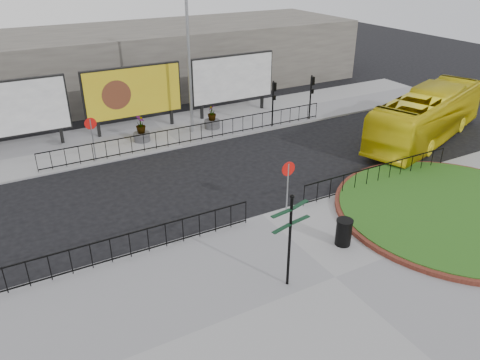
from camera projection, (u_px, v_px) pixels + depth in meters
ground at (262, 217)px, 20.63m from camera, size 90.00×90.00×0.00m
pavement_near at (335, 278)px, 16.69m from camera, size 30.00×10.00×0.12m
pavement_far at (165, 131)px, 30.00m from camera, size 44.00×6.00×0.12m
brick_edge at (454, 211)px, 20.65m from camera, size 10.40×10.40×0.18m
grass_lawn at (454, 211)px, 20.65m from camera, size 10.00×10.00×0.22m
railing_near_left at (130, 245)px, 17.49m from camera, size 10.00×0.10×1.10m
railing_near_right at (379, 175)px, 22.91m from camera, size 9.00×0.10×1.10m
railing_far at (196, 133)px, 28.04m from camera, size 18.00×0.10×1.10m
speed_sign_far at (91, 130)px, 24.97m from camera, size 0.64×0.07×2.47m
speed_sign_near at (288, 176)px, 19.90m from camera, size 0.64×0.07×2.47m
billboard_left at (11, 109)px, 25.94m from camera, size 6.20×0.31×4.10m
billboard_mid at (133, 92)px, 28.97m from camera, size 6.20×0.31×4.10m
billboard_right at (233, 79)px, 32.01m from camera, size 6.20×0.31×4.10m
lamp_post at (189, 57)px, 27.74m from camera, size 0.74×0.18×9.23m
signal_pole_a at (273, 97)px, 29.82m from camera, size 0.22×0.26×3.00m
signal_pole_b at (311, 91)px, 31.12m from camera, size 0.22×0.26×3.00m
building_backdrop at (117, 63)px, 36.74m from camera, size 40.00×10.00×5.00m
fingerpost_sign at (290, 232)px, 15.38m from camera, size 1.66×0.59×3.54m
litter_bin at (344, 232)px, 18.27m from camera, size 0.66×0.66×1.10m
bus at (427, 116)px, 28.11m from camera, size 11.55×6.24×3.15m
planter_a at (141, 131)px, 28.13m from camera, size 0.99×0.99×1.58m
planter_c at (212, 120)px, 30.20m from camera, size 1.00×1.00×1.52m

